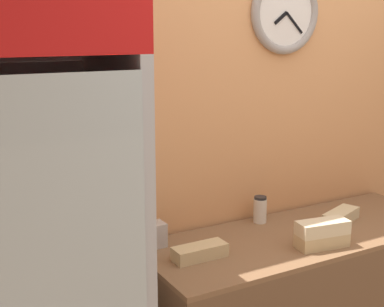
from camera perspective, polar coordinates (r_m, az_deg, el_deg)
name	(u,v)px	position (r m, az deg, el deg)	size (l,w,h in m)	color
wall_back	(264,132)	(3.05, 7.73, 2.25)	(5.20, 0.10, 2.70)	tan
beverage_cooler	(33,241)	(2.25, -16.63, -8.91)	(0.73, 0.68, 2.03)	#B2B7BC
sandwich_stack_bottom	(322,240)	(2.73, 13.68, -8.99)	(0.27, 0.14, 0.07)	tan
sandwich_stack_middle	(323,227)	(2.71, 13.76, -7.67)	(0.27, 0.14, 0.07)	beige
sandwich_flat_left	(200,252)	(2.53, 0.83, -10.45)	(0.26, 0.10, 0.06)	tan
sandwich_flat_right	(341,216)	(3.10, 15.60, -6.46)	(0.28, 0.18, 0.06)	beige
condiment_jar	(260,209)	(2.99, 7.27, -5.94)	(0.07, 0.07, 0.15)	silver
napkin_dispenser	(154,235)	(2.66, -4.11, -8.65)	(0.11, 0.09, 0.12)	#B7B2AD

